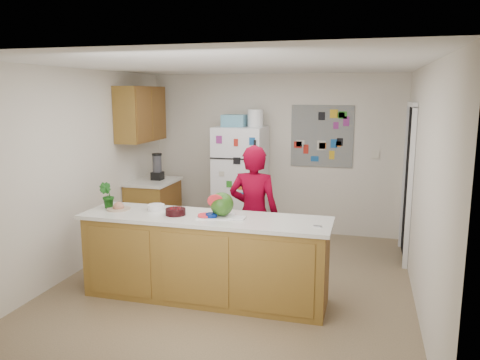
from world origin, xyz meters
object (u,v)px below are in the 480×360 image
(person, at_px, (254,214))
(cherry_bowl, at_px, (176,212))
(refrigerator, at_px, (241,181))
(watermelon, at_px, (222,204))

(person, xyz_separation_m, cherry_bowl, (-0.70, -0.66, 0.14))
(refrigerator, xyz_separation_m, person, (0.64, -1.75, -0.04))
(refrigerator, relative_size, person, 1.05)
(refrigerator, distance_m, watermelon, 2.40)
(person, relative_size, watermelon, 6.49)
(person, bearing_deg, refrigerator, -69.75)
(refrigerator, bearing_deg, person, -69.98)
(refrigerator, height_order, cherry_bowl, refrigerator)
(refrigerator, relative_size, cherry_bowl, 7.93)
(watermelon, xyz_separation_m, cherry_bowl, (-0.50, -0.06, -0.10))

